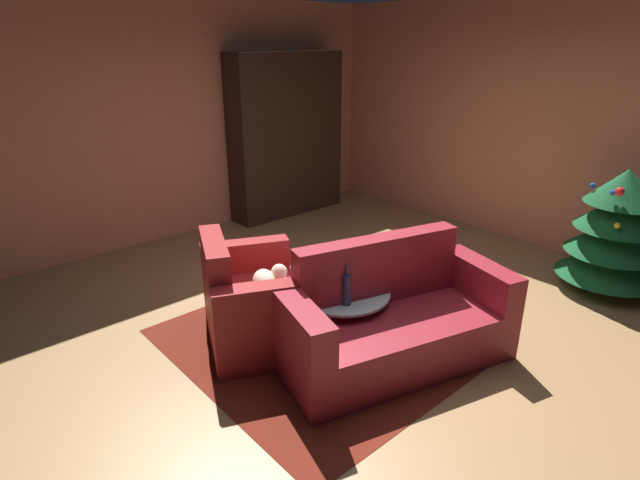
{
  "coord_description": "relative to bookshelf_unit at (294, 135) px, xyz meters",
  "views": [
    {
      "loc": [
        2.55,
        -2.77,
        2.31
      ],
      "look_at": [
        -0.44,
        -0.12,
        0.72
      ],
      "focal_mm": 28.73,
      "sensor_mm": 36.0,
      "label": 1
    }
  ],
  "objects": [
    {
      "name": "wall_left",
      "position": [
        -0.26,
        -1.6,
        0.31
      ],
      "size": [
        0.06,
        5.96,
        2.76
      ],
      "primitive_type": "cube",
      "color": "tan",
      "rests_on": "ground"
    },
    {
      "name": "armchair_red",
      "position": [
        2.39,
        -2.38,
        -0.74
      ],
      "size": [
        1.24,
        1.11,
        0.9
      ],
      "color": "maroon",
      "rests_on": "ground"
    },
    {
      "name": "wall_back",
      "position": [
        2.91,
        1.35,
        0.31
      ],
      "size": [
        6.39,
        0.06,
        2.76
      ],
      "primitive_type": "cube",
      "color": "tan",
      "rests_on": "ground"
    },
    {
      "name": "bookshelf_unit",
      "position": [
        0.0,
        0.0,
        0.0
      ],
      "size": [
        0.39,
        1.66,
        2.15
      ],
      "color": "black",
      "rests_on": "ground"
    },
    {
      "name": "decorated_tree",
      "position": [
        3.94,
        0.72,
        -0.46
      ],
      "size": [
        0.94,
        0.94,
        1.21
      ],
      "color": "brown",
      "rests_on": "ground"
    },
    {
      "name": "bottle_on_table",
      "position": [
        3.09,
        -2.0,
        -0.47
      ],
      "size": [
        0.07,
        0.07,
        0.32
      ],
      "color": "#2E3352",
      "rests_on": "coffee_table"
    },
    {
      "name": "book_stack_on_table",
      "position": [
        2.97,
        -1.92,
        -0.55
      ],
      "size": [
        0.23,
        0.2,
        0.08
      ],
      "color": "#9D9778",
      "rests_on": "coffee_table"
    },
    {
      "name": "ground_plane",
      "position": [
        2.91,
        -1.6,
        -1.07
      ],
      "size": [
        7.53,
        7.53,
        0.0
      ],
      "primitive_type": "plane",
      "color": "#A0774A"
    },
    {
      "name": "couch_red",
      "position": [
        3.32,
        -1.74,
        -0.76
      ],
      "size": [
        1.21,
        1.89,
        0.91
      ],
      "color": "maroon",
      "rests_on": "ground"
    },
    {
      "name": "area_rug",
      "position": [
        2.77,
        -2.02,
        -1.06
      ],
      "size": [
        2.24,
        2.03,
        0.01
      ],
      "primitive_type": "cube",
      "color": "maroon",
      "rests_on": "ground"
    },
    {
      "name": "coffee_table",
      "position": [
        2.92,
        -1.88,
        -0.64
      ],
      "size": [
        0.75,
        0.75,
        0.47
      ],
      "color": "black",
      "rests_on": "ground"
    }
  ]
}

